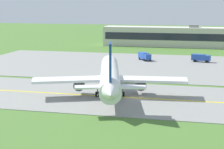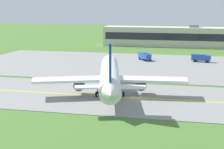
{
  "view_description": "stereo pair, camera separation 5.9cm",
  "coord_description": "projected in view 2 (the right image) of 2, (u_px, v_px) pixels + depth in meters",
  "views": [
    {
      "loc": [
        13.31,
        -78.07,
        19.75
      ],
      "look_at": [
        -6.22,
        4.0,
        4.0
      ],
      "focal_mm": 63.4,
      "sensor_mm": 36.0,
      "label": 1
    },
    {
      "loc": [
        13.36,
        -78.06,
        19.75
      ],
      "look_at": [
        -6.22,
        4.0,
        4.0
      ],
      "focal_mm": 63.4,
      "sensor_mm": 36.0,
      "label": 2
    }
  ],
  "objects": [
    {
      "name": "service_truck_fuel",
      "position": [
        201.0,
        58.0,
        128.86
      ],
      "size": [
        6.31,
        3.39,
        2.6
      ],
      "color": "#264CA5",
      "rests_on": "ground"
    },
    {
      "name": "taxiway_centreline",
      "position": [
        137.0,
        98.0,
        81.29
      ],
      "size": [
        220.0,
        0.6,
        0.01
      ],
      "primitive_type": "cube",
      "color": "yellow",
      "rests_on": "taxiway_strip"
    },
    {
      "name": "terminal_building",
      "position": [
        168.0,
        37.0,
        173.62
      ],
      "size": [
        56.21,
        10.39,
        9.69
      ],
      "color": "beige",
      "rests_on": "ground"
    },
    {
      "name": "apron_pad",
      "position": [
        193.0,
        67.0,
        119.18
      ],
      "size": [
        140.0,
        52.0,
        0.1
      ],
      "primitive_type": "cube",
      "color": "gray",
      "rests_on": "ground"
    },
    {
      "name": "airplane_lead",
      "position": [
        110.0,
        76.0,
        83.41
      ],
      "size": [
        32.06,
        39.2,
        12.7
      ],
      "color": "white",
      "rests_on": "ground"
    },
    {
      "name": "ground_plane",
      "position": [
        137.0,
        98.0,
        81.31
      ],
      "size": [
        500.0,
        500.0,
        0.0
      ],
      "primitive_type": "plane",
      "color": "#47702D"
    },
    {
      "name": "taxiway_strip",
      "position": [
        137.0,
        98.0,
        81.3
      ],
      "size": [
        240.0,
        28.0,
        0.1
      ],
      "primitive_type": "cube",
      "color": "gray",
      "rests_on": "ground"
    },
    {
      "name": "service_truck_baggage",
      "position": [
        145.0,
        56.0,
        132.57
      ],
      "size": [
        5.11,
        6.1,
        2.6
      ],
      "color": "#264CA5",
      "rests_on": "ground"
    }
  ]
}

